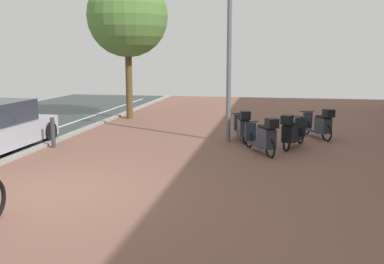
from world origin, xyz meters
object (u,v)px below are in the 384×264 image
scooter_extra (292,132)px  lamp_post (229,35)px  scooter_mid (263,137)px  scooter_far (243,127)px  bollard_far (53,133)px  street_tree (127,17)px  scooter_near (320,124)px

scooter_extra → lamp_post: 3.38m
scooter_mid → scooter_extra: 1.20m
scooter_far → bollard_far: 5.58m
scooter_extra → street_tree: size_ratio=0.30×
scooter_mid → bollard_far: scooter_mid is taller
lamp_post → scooter_mid: bearing=-55.0°
scooter_near → street_tree: street_tree is taller
scooter_far → street_tree: bearing=140.4°
scooter_mid → bollard_far: bearing=-177.7°
scooter_near → scooter_far: size_ratio=0.88×
scooter_extra → street_tree: bearing=142.9°
scooter_mid → scooter_near: bearing=56.4°
street_tree → bollard_far: size_ratio=6.63×
scooter_mid → lamp_post: 3.33m
scooter_near → lamp_post: bearing=-160.7°
scooter_near → lamp_post: lamp_post is taller
scooter_far → scooter_mid: bearing=-68.2°
scooter_mid → lamp_post: (-1.10, 1.57, 2.72)m
scooter_far → lamp_post: (-0.44, -0.08, 2.73)m
bollard_far → street_tree: bearing=87.1°
scooter_far → scooter_extra: (1.44, -0.75, 0.01)m
street_tree → scooter_far: bearing=-39.6°
scooter_near → scooter_mid: bearing=-123.6°
scooter_far → bollard_far: scooter_far is taller
street_tree → scooter_extra: bearing=-37.1°
lamp_post → bollard_far: size_ratio=6.62×
lamp_post → scooter_extra: bearing=-19.5°
scooter_far → scooter_near: bearing=20.9°
bollard_far → scooter_extra: bearing=9.7°
lamp_post → bollard_far: bearing=-159.4°
scooter_extra → bollard_far: (-6.69, -1.14, -0.03)m
scooter_mid → scooter_far: 1.78m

